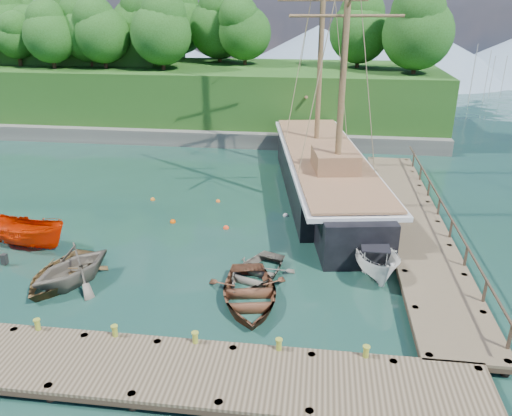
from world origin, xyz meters
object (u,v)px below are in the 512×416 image
(cabin_boat_white, at_px, (372,272))
(rowboat_0, at_px, (61,281))
(rowboat_2, at_px, (249,302))
(rowboat_1, at_px, (75,284))
(rowboat_3, at_px, (255,279))
(schooner, at_px, (324,176))
(motorboat_orange, at_px, (30,247))

(cabin_boat_white, bearing_deg, rowboat_0, -179.48)
(rowboat_2, bearing_deg, rowboat_1, 166.42)
(rowboat_1, height_order, cabin_boat_white, rowboat_1)
(rowboat_2, bearing_deg, rowboat_3, 79.32)
(rowboat_3, height_order, schooner, schooner)
(motorboat_orange, xyz_separation_m, cabin_boat_white, (17.60, -0.34, 0.00))
(rowboat_1, distance_m, rowboat_2, 8.11)
(rowboat_0, distance_m, rowboat_2, 8.85)
(motorboat_orange, bearing_deg, schooner, -46.59)
(rowboat_3, height_order, cabin_boat_white, cabin_boat_white)
(rowboat_1, xyz_separation_m, rowboat_2, (8.10, -0.43, 0.00))
(motorboat_orange, xyz_separation_m, schooner, (15.23, 10.20, 1.13))
(rowboat_0, distance_m, rowboat_3, 8.93)
(rowboat_0, distance_m, schooner, 17.85)
(rowboat_0, height_order, schooner, schooner)
(rowboat_0, distance_m, cabin_boat_white, 14.54)
(rowboat_0, xyz_separation_m, cabin_boat_white, (14.29, 2.69, 0.00))
(rowboat_3, relative_size, schooner, 0.15)
(rowboat_1, distance_m, cabin_boat_white, 13.87)
(schooner, bearing_deg, motorboat_orange, -155.63)
(rowboat_0, bearing_deg, rowboat_3, 16.47)
(rowboat_1, height_order, rowboat_3, rowboat_1)
(cabin_boat_white, height_order, schooner, schooner)
(rowboat_2, height_order, cabin_boat_white, cabin_boat_white)
(rowboat_3, distance_m, schooner, 12.34)
(rowboat_0, relative_size, motorboat_orange, 0.97)
(rowboat_0, xyz_separation_m, schooner, (11.93, 13.23, 1.13))
(rowboat_1, relative_size, rowboat_3, 0.97)
(rowboat_1, xyz_separation_m, rowboat_3, (8.10, 1.53, 0.00))
(rowboat_3, bearing_deg, motorboat_orange, -167.50)
(rowboat_0, height_order, cabin_boat_white, cabin_boat_white)
(rowboat_1, xyz_separation_m, cabin_boat_white, (13.57, 2.88, 0.00))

